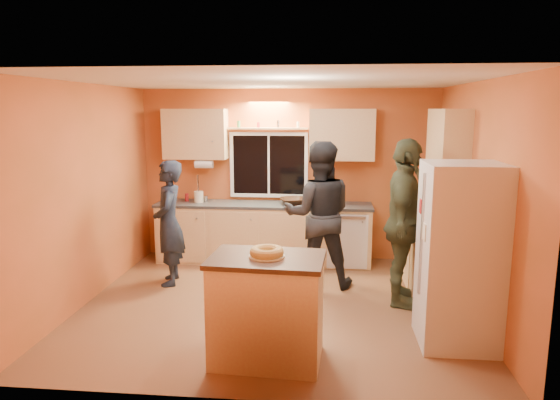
# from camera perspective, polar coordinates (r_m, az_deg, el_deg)

# --- Properties ---
(ground) EXTENTS (4.50, 4.50, 0.00)m
(ground) POSITION_cam_1_polar(r_m,az_deg,el_deg) (6.08, -0.61, -11.84)
(ground) COLOR brown
(ground) RESTS_ON ground
(room_shell) EXTENTS (4.54, 4.04, 2.61)m
(room_shell) POSITION_cam_1_polar(r_m,az_deg,el_deg) (6.07, 0.91, 3.93)
(room_shell) COLOR #D46436
(room_shell) RESTS_ON ground
(back_counter) EXTENTS (4.23, 0.62, 0.90)m
(back_counter) POSITION_cam_1_polar(r_m,az_deg,el_deg) (7.55, 0.86, -3.80)
(back_counter) COLOR tan
(back_counter) RESTS_ON ground
(right_counter) EXTENTS (0.62, 1.84, 0.90)m
(right_counter) POSITION_cam_1_polar(r_m,az_deg,el_deg) (6.51, 17.33, -6.60)
(right_counter) COLOR tan
(right_counter) RESTS_ON ground
(refrigerator) EXTENTS (0.72, 0.70, 1.80)m
(refrigerator) POSITION_cam_1_polar(r_m,az_deg,el_deg) (5.16, 19.84, -5.98)
(refrigerator) COLOR silver
(refrigerator) RESTS_ON ground
(island) EXTENTS (1.07, 0.76, 0.99)m
(island) POSITION_cam_1_polar(r_m,az_deg,el_deg) (4.66, -1.49, -12.25)
(island) COLOR tan
(island) RESTS_ON ground
(bundt_pastry) EXTENTS (0.31, 0.31, 0.09)m
(bundt_pastry) POSITION_cam_1_polar(r_m,az_deg,el_deg) (4.49, -1.52, -5.95)
(bundt_pastry) COLOR tan
(bundt_pastry) RESTS_ON island
(person_left) EXTENTS (0.52, 0.67, 1.65)m
(person_left) POSITION_cam_1_polar(r_m,az_deg,el_deg) (6.71, -12.58, -2.58)
(person_left) COLOR black
(person_left) RESTS_ON ground
(person_center) EXTENTS (0.97, 0.77, 1.90)m
(person_center) POSITION_cam_1_polar(r_m,az_deg,el_deg) (6.47, 4.43, -1.69)
(person_center) COLOR black
(person_center) RESTS_ON ground
(person_right) EXTENTS (0.70, 1.23, 1.97)m
(person_right) POSITION_cam_1_polar(r_m,az_deg,el_deg) (5.98, 14.01, -2.61)
(person_right) COLOR #353924
(person_right) RESTS_ON ground
(mixing_bowl) EXTENTS (0.49, 0.49, 0.10)m
(mixing_bowl) POSITION_cam_1_polar(r_m,az_deg,el_deg) (7.42, 1.51, -0.13)
(mixing_bowl) COLOR black
(mixing_bowl) RESTS_ON back_counter
(utensil_crock) EXTENTS (0.14, 0.14, 0.17)m
(utensil_crock) POSITION_cam_1_polar(r_m,az_deg,el_deg) (7.67, -9.27, 0.37)
(utensil_crock) COLOR beige
(utensil_crock) RESTS_ON back_counter
(potted_plant) EXTENTS (0.34, 0.31, 0.33)m
(potted_plant) POSITION_cam_1_polar(r_m,az_deg,el_deg) (5.60, 19.22, -2.93)
(potted_plant) COLOR gray
(potted_plant) RESTS_ON right_counter
(red_box) EXTENTS (0.18, 0.14, 0.07)m
(red_box) POSITION_cam_1_polar(r_m,az_deg,el_deg) (7.14, 15.73, -1.02)
(red_box) COLOR maroon
(red_box) RESTS_ON right_counter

